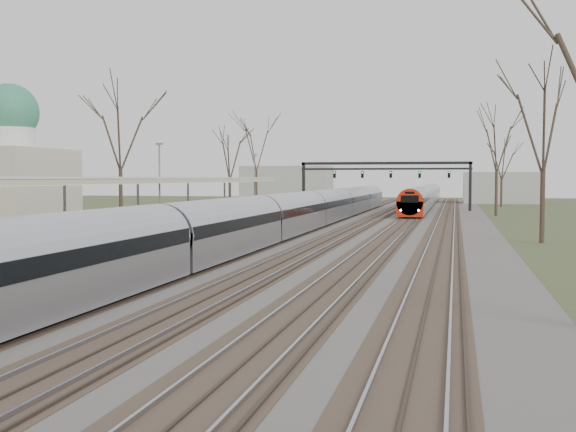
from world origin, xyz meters
name	(u,v)px	position (x,y,z in m)	size (l,w,h in m)	color
track_bed	(350,226)	(0.26, 55.00, 0.06)	(24.00, 160.00, 0.22)	#474442
platform	(162,235)	(-9.05, 37.50, 0.50)	(3.50, 69.00, 1.00)	#9E9B93
canopy	(130,180)	(-9.05, 32.99, 3.93)	(4.10, 50.00, 3.11)	slate
signal_gantry	(385,171)	(0.29, 84.99, 4.91)	(21.00, 0.59, 6.08)	black
tree_west_far	(120,128)	(-17.00, 48.00, 8.02)	(5.50, 5.50, 11.33)	#2D231C
tree_east_far	(544,125)	(14.00, 42.00, 7.29)	(5.00, 5.00, 10.30)	#2D231C
train_near	(310,210)	(-2.50, 51.72, 1.48)	(2.62, 90.21, 3.05)	#AEB0B8
train_far	(426,196)	(4.50, 103.14, 1.48)	(2.62, 75.21, 3.05)	#AEB0B8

